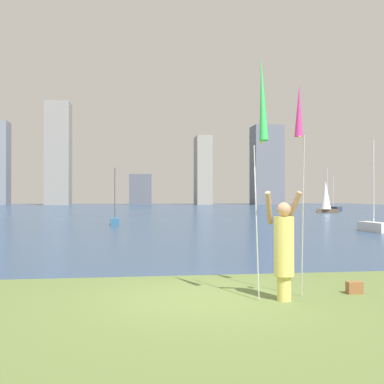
{
  "coord_description": "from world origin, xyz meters",
  "views": [
    {
      "loc": [
        -1.35,
        -8.71,
        1.93
      ],
      "look_at": [
        1.67,
        13.74,
        2.16
      ],
      "focal_mm": 43.35,
      "sensor_mm": 36.0,
      "label": 1
    }
  ],
  "objects_px": {
    "sailboat_1": "(326,197)",
    "sailboat_5": "(115,221)",
    "kite_flag_right": "(299,117)",
    "kite_flag_left": "(262,104)",
    "sailboat_4": "(374,226)",
    "sailboat_0": "(333,208)",
    "person": "(284,247)",
    "bag": "(354,288)"
  },
  "relations": [
    {
      "from": "person",
      "to": "sailboat_0",
      "type": "xyz_separation_m",
      "value": [
        24.75,
        51.86,
        -0.67
      ]
    },
    {
      "from": "sailboat_0",
      "to": "sailboat_1",
      "type": "relative_size",
      "value": 0.86
    },
    {
      "from": "bag",
      "to": "sailboat_5",
      "type": "distance_m",
      "value": 23.95
    },
    {
      "from": "sailboat_0",
      "to": "bag",
      "type": "bearing_deg",
      "value": -114.24
    },
    {
      "from": "kite_flag_right",
      "to": "sailboat_4",
      "type": "bearing_deg",
      "value": 56.66
    },
    {
      "from": "person",
      "to": "sailboat_1",
      "type": "bearing_deg",
      "value": 76.82
    },
    {
      "from": "kite_flag_left",
      "to": "sailboat_0",
      "type": "height_order",
      "value": "sailboat_0"
    },
    {
      "from": "kite_flag_right",
      "to": "sailboat_0",
      "type": "distance_m",
      "value": 56.99
    },
    {
      "from": "kite_flag_left",
      "to": "kite_flag_right",
      "type": "relative_size",
      "value": 1.08
    },
    {
      "from": "person",
      "to": "kite_flag_left",
      "type": "bearing_deg",
      "value": -148.29
    },
    {
      "from": "kite_flag_left",
      "to": "sailboat_0",
      "type": "xyz_separation_m",
      "value": [
        25.21,
        52.03,
        -3.28
      ]
    },
    {
      "from": "kite_flag_left",
      "to": "kite_flag_right",
      "type": "distance_m",
      "value": 1.09
    },
    {
      "from": "sailboat_0",
      "to": "sailboat_5",
      "type": "distance_m",
      "value": 40.13
    },
    {
      "from": "sailboat_1",
      "to": "sailboat_0",
      "type": "bearing_deg",
      "value": 58.92
    },
    {
      "from": "kite_flag_left",
      "to": "sailboat_5",
      "type": "xyz_separation_m",
      "value": [
        -3.4,
        23.9,
        -3.33
      ]
    },
    {
      "from": "sailboat_1",
      "to": "sailboat_5",
      "type": "xyz_separation_m",
      "value": [
        -24.62,
        -21.5,
        -1.57
      ]
    },
    {
      "from": "kite_flag_right",
      "to": "sailboat_5",
      "type": "bearing_deg",
      "value": 100.49
    },
    {
      "from": "kite_flag_left",
      "to": "kite_flag_right",
      "type": "height_order",
      "value": "kite_flag_left"
    },
    {
      "from": "kite_flag_right",
      "to": "sailboat_0",
      "type": "relative_size",
      "value": 0.89
    },
    {
      "from": "sailboat_0",
      "to": "sailboat_5",
      "type": "xyz_separation_m",
      "value": [
        -28.62,
        -28.13,
        -0.05
      ]
    },
    {
      "from": "kite_flag_left",
      "to": "sailboat_0",
      "type": "bearing_deg",
      "value": 64.15
    },
    {
      "from": "bag",
      "to": "sailboat_1",
      "type": "relative_size",
      "value": 0.06
    },
    {
      "from": "person",
      "to": "sailboat_5",
      "type": "xyz_separation_m",
      "value": [
        -3.86,
        23.73,
        -0.71
      ]
    },
    {
      "from": "person",
      "to": "bag",
      "type": "relative_size",
      "value": 6.75
    },
    {
      "from": "sailboat_1",
      "to": "person",
      "type": "bearing_deg",
      "value": -114.65
    },
    {
      "from": "kite_flag_left",
      "to": "sailboat_4",
      "type": "bearing_deg",
      "value": 55.32
    },
    {
      "from": "person",
      "to": "kite_flag_right",
      "type": "xyz_separation_m",
      "value": [
        0.46,
        0.41,
        2.49
      ]
    },
    {
      "from": "sailboat_4",
      "to": "sailboat_5",
      "type": "xyz_separation_m",
      "value": [
        -14.35,
        8.08,
        -0.04
      ]
    },
    {
      "from": "bag",
      "to": "sailboat_4",
      "type": "bearing_deg",
      "value": 59.73
    },
    {
      "from": "sailboat_4",
      "to": "sailboat_1",
      "type": "bearing_deg",
      "value": 70.85
    },
    {
      "from": "person",
      "to": "sailboat_4",
      "type": "relative_size",
      "value": 0.4
    },
    {
      "from": "kite_flag_left",
      "to": "sailboat_4",
      "type": "distance_m",
      "value": 19.52
    },
    {
      "from": "bag",
      "to": "person",
      "type": "bearing_deg",
      "value": -165.46
    },
    {
      "from": "kite_flag_left",
      "to": "sailboat_1",
      "type": "xyz_separation_m",
      "value": [
        21.22,
        45.41,
        -1.76
      ]
    },
    {
      "from": "sailboat_0",
      "to": "sailboat_1",
      "type": "bearing_deg",
      "value": -121.08
    },
    {
      "from": "kite_flag_left",
      "to": "sailboat_0",
      "type": "distance_m",
      "value": 57.91
    },
    {
      "from": "sailboat_0",
      "to": "sailboat_4",
      "type": "xyz_separation_m",
      "value": [
        -14.27,
        -36.21,
        -0.01
      ]
    },
    {
      "from": "sailboat_5",
      "to": "sailboat_0",
      "type": "bearing_deg",
      "value": 44.51
    },
    {
      "from": "person",
      "to": "bag",
      "type": "height_order",
      "value": "person"
    },
    {
      "from": "sailboat_1",
      "to": "sailboat_4",
      "type": "relative_size",
      "value": 1.06
    },
    {
      "from": "sailboat_0",
      "to": "sailboat_4",
      "type": "relative_size",
      "value": 0.92
    },
    {
      "from": "person",
      "to": "sailboat_5",
      "type": "height_order",
      "value": "sailboat_5"
    }
  ]
}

